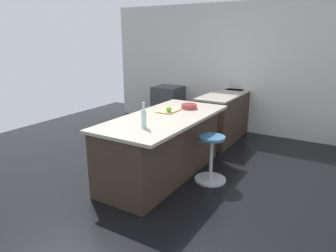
# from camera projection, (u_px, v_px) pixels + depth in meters

# --- Properties ---
(ground_plane) EXTENTS (7.64, 7.64, 0.00)m
(ground_plane) POSITION_uv_depth(u_px,v_px,m) (146.00, 176.00, 4.47)
(ground_plane) COLOR black
(interior_partition_left) EXTENTS (0.12, 5.44, 2.63)m
(interior_partition_left) POSITION_uv_depth(u_px,v_px,m) (224.00, 68.00, 6.51)
(interior_partition_left) COLOR beige
(interior_partition_left) RESTS_ON ground_plane
(sink_cabinet) EXTENTS (2.29, 0.60, 1.18)m
(sink_cabinet) POSITION_uv_depth(u_px,v_px,m) (230.00, 112.00, 6.31)
(sink_cabinet) COLOR #38281E
(sink_cabinet) RESTS_ON ground_plane
(oven_range) EXTENTS (0.60, 0.61, 0.87)m
(oven_range) POSITION_uv_depth(u_px,v_px,m) (168.00, 105.00, 7.06)
(oven_range) COLOR #38383D
(oven_range) RESTS_ON ground_plane
(kitchen_island) EXTENTS (2.18, 1.01, 0.89)m
(kitchen_island) POSITION_uv_depth(u_px,v_px,m) (162.00, 146.00, 4.38)
(kitchen_island) COLOR #38281E
(kitchen_island) RESTS_ON ground_plane
(stool_by_window) EXTENTS (0.44, 0.44, 0.66)m
(stool_by_window) POSITION_uv_depth(u_px,v_px,m) (211.00, 160.00, 4.24)
(stool_by_window) COLOR #B7B7BC
(stool_by_window) RESTS_ON ground_plane
(cutting_board) EXTENTS (0.36, 0.24, 0.02)m
(cutting_board) POSITION_uv_depth(u_px,v_px,m) (169.00, 111.00, 4.51)
(cutting_board) COLOR tan
(cutting_board) RESTS_ON kitchen_island
(apple_green) EXTENTS (0.08, 0.08, 0.08)m
(apple_green) POSITION_uv_depth(u_px,v_px,m) (169.00, 109.00, 4.37)
(apple_green) COLOR #609E2D
(apple_green) RESTS_ON cutting_board
(water_bottle) EXTENTS (0.06, 0.06, 0.31)m
(water_bottle) POSITION_uv_depth(u_px,v_px,m) (144.00, 118.00, 3.67)
(water_bottle) COLOR silver
(water_bottle) RESTS_ON kitchen_island
(fruit_bowl) EXTENTS (0.24, 0.24, 0.07)m
(fruit_bowl) POSITION_uv_depth(u_px,v_px,m) (189.00, 106.00, 4.67)
(fruit_bowl) COLOR #993833
(fruit_bowl) RESTS_ON kitchen_island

